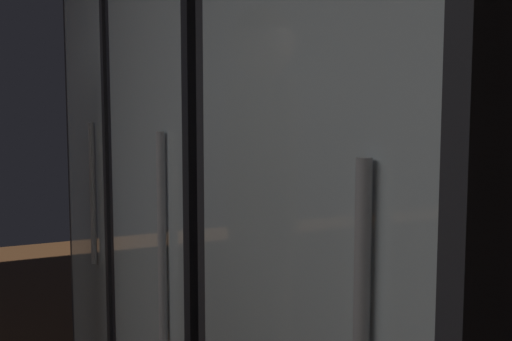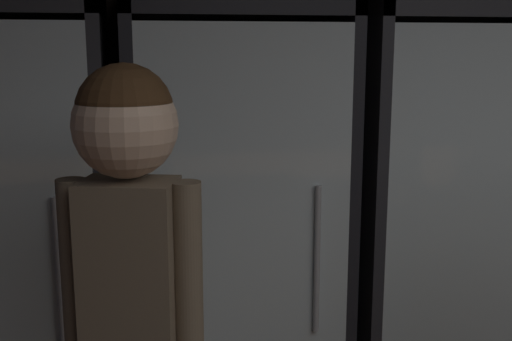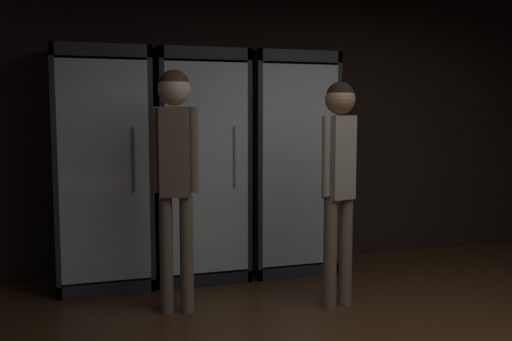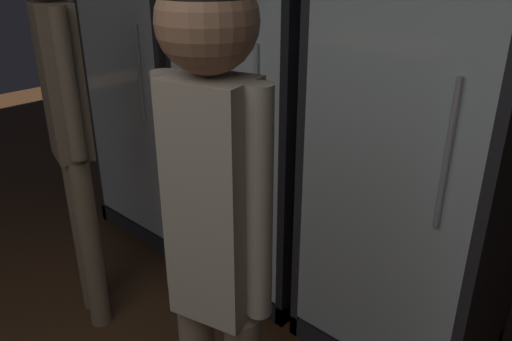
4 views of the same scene
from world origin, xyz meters
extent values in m
cube|color=#2B2B30|center=(-1.88, 2.96, 0.98)|extent=(0.76, 0.04, 1.96)
cube|color=#2B2B30|center=(-2.24, 2.68, 0.98)|extent=(0.04, 0.60, 1.96)
cube|color=#2B2B30|center=(-1.52, 2.68, 0.98)|extent=(0.04, 0.60, 1.96)
cube|color=white|center=(-1.88, 2.93, 0.98)|extent=(0.68, 0.02, 1.72)
cube|color=silver|center=(-1.88, 2.39, 0.98)|extent=(0.68, 0.02, 1.72)
cylinder|color=#B2B2B7|center=(-1.66, 2.37, 1.08)|extent=(0.02, 0.02, 0.50)
cylinder|color=brown|center=(-2.10, 2.72, 0.40)|extent=(0.02, 0.02, 0.08)
cube|color=silver|center=(-1.88, 2.68, 0.69)|extent=(0.66, 0.52, 0.02)
cylinder|color=brown|center=(-2.05, 2.66, 0.82)|extent=(0.07, 0.07, 0.24)
cylinder|color=brown|center=(-2.05, 2.66, 0.97)|extent=(0.02, 0.02, 0.07)
cylinder|color=white|center=(-2.05, 2.66, 0.82)|extent=(0.08, 0.08, 0.07)
cylinder|color=#9EAD99|center=(-1.71, 2.69, 0.80)|extent=(0.07, 0.07, 0.19)
cylinder|color=#9EAD99|center=(-1.71, 2.69, 0.93)|extent=(0.02, 0.02, 0.08)
cylinder|color=beige|center=(-1.71, 2.69, 0.79)|extent=(0.07, 0.07, 0.06)
cube|color=silver|center=(-1.88, 2.68, 1.26)|extent=(0.66, 0.52, 0.02)
cylinder|color=gray|center=(-2.09, 2.73, 1.37)|extent=(0.08, 0.08, 0.20)
cylinder|color=gray|center=(-2.09, 2.73, 1.51)|extent=(0.03, 0.03, 0.09)
cylinder|color=white|center=(-2.09, 2.73, 1.35)|extent=(0.08, 0.08, 0.05)
cylinder|color=#194723|center=(-1.89, 2.68, 1.37)|extent=(0.07, 0.07, 0.20)
cylinder|color=#194723|center=(-1.89, 2.68, 1.51)|extent=(0.02, 0.02, 0.09)
cylinder|color=tan|center=(-1.89, 2.68, 1.34)|extent=(0.07, 0.07, 0.05)
cylinder|color=black|center=(-1.66, 2.64, 1.36)|extent=(0.07, 0.07, 0.18)
cylinder|color=black|center=(-1.66, 2.64, 1.48)|extent=(0.02, 0.02, 0.06)
cylinder|color=#B2332D|center=(-1.66, 2.64, 1.35)|extent=(0.07, 0.07, 0.05)
cube|color=black|center=(-1.07, 2.96, 0.98)|extent=(0.76, 0.04, 1.96)
cube|color=black|center=(-1.43, 2.68, 0.98)|extent=(0.04, 0.60, 1.96)
cube|color=black|center=(-0.71, 2.68, 0.98)|extent=(0.04, 0.60, 1.96)
cube|color=white|center=(-1.07, 2.93, 0.98)|extent=(0.68, 0.02, 1.72)
cube|color=silver|center=(-1.07, 2.39, 0.98)|extent=(0.68, 0.02, 1.72)
cylinder|color=#B2B2B7|center=(-0.84, 2.37, 1.08)|extent=(0.02, 0.02, 0.50)
cylinder|color=gray|center=(-1.31, 2.65, 0.66)|extent=(0.07, 0.07, 0.22)
cylinder|color=gray|center=(-1.31, 2.65, 0.82)|extent=(0.02, 0.02, 0.10)
cylinder|color=tan|center=(-1.31, 2.65, 0.67)|extent=(0.07, 0.07, 0.07)
cylinder|color=brown|center=(-1.14, 2.65, 0.79)|extent=(0.03, 0.03, 0.09)
cylinder|color=#194723|center=(-0.99, 2.64, 0.84)|extent=(0.02, 0.02, 0.09)
cylinder|color=brown|center=(-0.83, 2.68, 0.79)|extent=(0.03, 0.03, 0.07)
cube|color=silver|center=(-1.07, 2.68, 0.97)|extent=(0.66, 0.52, 0.02)
cylinder|color=brown|center=(-1.24, 2.73, 1.09)|extent=(0.06, 0.06, 0.21)
cylinder|color=brown|center=(-1.24, 2.73, 1.23)|extent=(0.02, 0.02, 0.06)
cylinder|color=#2D2D33|center=(-1.24, 2.73, 1.09)|extent=(0.06, 0.06, 0.08)
cylinder|color=brown|center=(-0.90, 2.66, 1.09)|extent=(0.08, 0.08, 0.22)
cylinder|color=brown|center=(-0.90, 2.66, 1.24)|extent=(0.03, 0.03, 0.09)
cylinder|color=beige|center=(-0.90, 2.66, 1.06)|extent=(0.08, 0.08, 0.08)
cube|color=silver|center=(-1.07, 2.68, 1.40)|extent=(0.66, 0.52, 0.02)
cylinder|color=gray|center=(-1.29, 2.70, 1.51)|extent=(0.07, 0.07, 0.20)
cylinder|color=gray|center=(-1.29, 2.70, 1.65)|extent=(0.02, 0.02, 0.09)
cylinder|color=#B2332D|center=(-1.29, 2.70, 1.48)|extent=(0.08, 0.08, 0.06)
cylinder|color=brown|center=(-1.07, 2.72, 1.51)|extent=(0.07, 0.07, 0.20)
cylinder|color=brown|center=(-1.07, 2.72, 1.64)|extent=(0.02, 0.02, 0.07)
cylinder|color=#2D2D33|center=(-1.07, 2.72, 1.50)|extent=(0.07, 0.07, 0.06)
cylinder|color=black|center=(-0.85, 2.69, 1.53)|extent=(0.07, 0.07, 0.23)
cylinder|color=white|center=(-0.85, 2.69, 1.52)|extent=(0.07, 0.07, 0.09)
cube|color=#2B2B30|center=(-0.62, 2.68, 0.98)|extent=(0.04, 0.60, 1.96)
cube|color=silver|center=(-0.26, 2.68, 0.97)|extent=(0.66, 0.52, 0.02)
cylinder|color=black|center=(-0.51, 2.67, 1.08)|extent=(0.06, 0.06, 0.19)
cylinder|color=black|center=(-0.51, 2.67, 1.21)|extent=(0.02, 0.02, 0.07)
cylinder|color=tan|center=(-0.51, 2.67, 1.05)|extent=(0.06, 0.06, 0.05)
cylinder|color=#194723|center=(-0.35, 2.69, 1.07)|extent=(0.07, 0.07, 0.18)
cylinder|color=#194723|center=(-0.35, 2.69, 1.20)|extent=(0.03, 0.03, 0.07)
cylinder|color=#2D2D33|center=(-0.35, 2.69, 1.05)|extent=(0.07, 0.07, 0.06)
cylinder|color=#9EAD99|center=(-0.18, 2.64, 1.10)|extent=(0.07, 0.07, 0.23)
cylinder|color=#9EAD99|center=(-0.18, 2.64, 1.25)|extent=(0.02, 0.02, 0.07)
cylinder|color=beige|center=(-0.18, 2.64, 1.07)|extent=(0.07, 0.07, 0.07)
cube|color=silver|center=(-0.26, 2.68, 1.40)|extent=(0.66, 0.52, 0.02)
cylinder|color=black|center=(-0.43, 2.71, 1.51)|extent=(0.08, 0.08, 0.19)
cylinder|color=white|center=(-0.43, 2.71, 1.51)|extent=(0.08, 0.08, 0.05)
camera|label=1|loc=(0.59, 1.93, 1.39)|focal=44.63mm
camera|label=2|loc=(-1.41, 0.48, 1.77)|focal=44.13mm
camera|label=3|loc=(-2.16, -2.24, 1.45)|focal=41.20mm
camera|label=4|loc=(0.53, 0.90, 1.67)|focal=35.45mm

